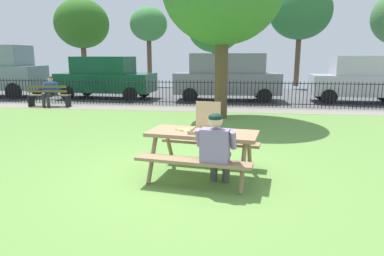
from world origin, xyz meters
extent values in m
cube|color=#679543|center=(0.00, 1.98, -0.01)|extent=(28.00, 11.97, 0.02)
cube|color=gray|center=(0.00, 7.27, 0.00)|extent=(28.00, 1.40, 0.01)
cube|color=#515154|center=(0.00, 11.93, -0.01)|extent=(28.00, 7.92, 0.01)
cube|color=#977555|center=(0.30, 0.00, 0.74)|extent=(1.89, 1.02, 0.06)
cube|color=#977555|center=(0.21, -0.59, 0.44)|extent=(1.82, 0.55, 0.05)
cube|color=#977555|center=(0.39, 0.60, 0.44)|extent=(1.82, 0.55, 0.05)
cylinder|color=#977555|center=(-0.49, -0.29, 0.35)|extent=(0.13, 0.44, 0.74)
cylinder|color=#977555|center=(-0.36, 0.52, 0.35)|extent=(0.13, 0.44, 0.74)
cylinder|color=#977555|center=(0.97, -0.51, 0.35)|extent=(0.13, 0.44, 0.74)
cylinder|color=#977555|center=(1.09, 0.30, 0.35)|extent=(0.13, 0.44, 0.74)
cube|color=tan|center=(0.34, -0.07, 0.78)|extent=(0.50, 0.50, 0.01)
cube|color=silver|center=(0.34, -0.07, 0.78)|extent=(0.46, 0.46, 0.00)
cube|color=tan|center=(0.30, -0.27, 0.80)|extent=(0.42, 0.10, 0.04)
cube|color=tan|center=(0.38, 0.14, 0.80)|extent=(0.42, 0.10, 0.04)
cube|color=tan|center=(0.13, -0.03, 0.80)|extent=(0.10, 0.42, 0.04)
cube|color=tan|center=(0.54, -0.11, 0.80)|extent=(0.10, 0.42, 0.04)
cube|color=tan|center=(0.38, 0.15, 1.04)|extent=(0.42, 0.10, 0.43)
cylinder|color=tan|center=(0.34, -0.07, 0.79)|extent=(0.36, 0.36, 0.01)
cylinder|color=#F6C766|center=(0.34, -0.07, 0.80)|extent=(0.33, 0.33, 0.00)
pyramid|color=#E1C25B|center=(-0.04, 0.13, 0.78)|extent=(0.24, 0.26, 0.01)
cube|color=tan|center=(-0.09, 0.03, 0.78)|extent=(0.16, 0.11, 0.02)
cylinder|color=#4A4A4A|center=(0.51, -0.21, 0.22)|extent=(0.12, 0.12, 0.44)
cylinder|color=#4A4A4A|center=(0.48, -0.42, 0.47)|extent=(0.21, 0.44, 0.15)
cylinder|color=#4A4A4A|center=(0.71, -0.24, 0.22)|extent=(0.12, 0.12, 0.44)
cylinder|color=#4A4A4A|center=(0.68, -0.45, 0.47)|extent=(0.21, 0.44, 0.15)
cube|color=#8C72A5|center=(0.55, -0.64, 0.70)|extent=(0.45, 0.28, 0.52)
cylinder|color=#8C72A5|center=(0.30, -0.55, 0.80)|extent=(0.12, 0.22, 0.31)
cylinder|color=#8C72A5|center=(0.82, -0.63, 0.80)|extent=(0.12, 0.22, 0.31)
sphere|color=beige|center=(0.55, -0.62, 1.08)|extent=(0.21, 0.21, 0.21)
ellipsoid|color=black|center=(0.55, -0.63, 1.13)|extent=(0.21, 0.20, 0.12)
cylinder|color=black|center=(0.00, 7.97, 0.95)|extent=(20.72, 0.03, 0.03)
cylinder|color=black|center=(0.00, 7.97, 0.15)|extent=(20.72, 0.03, 0.03)
cylinder|color=black|center=(-9.16, 7.97, 0.51)|extent=(0.02, 0.02, 1.03)
cylinder|color=black|center=(-9.02, 7.97, 0.51)|extent=(0.02, 0.02, 1.03)
cylinder|color=black|center=(-8.88, 7.97, 0.51)|extent=(0.02, 0.02, 1.03)
cylinder|color=black|center=(-8.74, 7.97, 0.51)|extent=(0.02, 0.02, 1.03)
cylinder|color=black|center=(-8.60, 7.97, 0.51)|extent=(0.02, 0.02, 1.03)
cylinder|color=black|center=(-8.46, 7.97, 0.51)|extent=(0.02, 0.02, 1.03)
cylinder|color=black|center=(-8.31, 7.97, 0.51)|extent=(0.02, 0.02, 1.03)
cylinder|color=black|center=(-8.17, 7.97, 0.51)|extent=(0.02, 0.02, 1.03)
cylinder|color=black|center=(-8.03, 7.97, 0.51)|extent=(0.02, 0.02, 1.03)
cylinder|color=black|center=(-7.89, 7.97, 0.51)|extent=(0.02, 0.02, 1.03)
cylinder|color=black|center=(-7.75, 7.97, 0.51)|extent=(0.02, 0.02, 1.03)
cylinder|color=black|center=(-7.61, 7.97, 0.51)|extent=(0.02, 0.02, 1.03)
cylinder|color=black|center=(-7.47, 7.97, 0.51)|extent=(0.02, 0.02, 1.03)
cylinder|color=black|center=(-7.33, 7.97, 0.51)|extent=(0.02, 0.02, 1.03)
cylinder|color=black|center=(-7.19, 7.97, 0.51)|extent=(0.02, 0.02, 1.03)
cylinder|color=black|center=(-7.05, 7.97, 0.51)|extent=(0.02, 0.02, 1.03)
cylinder|color=black|center=(-6.91, 7.97, 0.51)|extent=(0.02, 0.02, 1.03)
cylinder|color=black|center=(-6.76, 7.97, 0.51)|extent=(0.02, 0.02, 1.03)
cylinder|color=black|center=(-6.62, 7.97, 0.51)|extent=(0.02, 0.02, 1.03)
cylinder|color=black|center=(-6.48, 7.97, 0.51)|extent=(0.02, 0.02, 1.03)
cylinder|color=black|center=(-6.34, 7.97, 0.51)|extent=(0.02, 0.02, 1.03)
cylinder|color=black|center=(-6.20, 7.97, 0.51)|extent=(0.02, 0.02, 1.03)
cylinder|color=black|center=(-6.06, 7.97, 0.51)|extent=(0.02, 0.02, 1.03)
cylinder|color=black|center=(-5.92, 7.97, 0.51)|extent=(0.02, 0.02, 1.03)
cylinder|color=black|center=(-5.78, 7.97, 0.51)|extent=(0.02, 0.02, 1.03)
cylinder|color=black|center=(-5.64, 7.97, 0.51)|extent=(0.02, 0.02, 1.03)
cylinder|color=black|center=(-5.50, 7.97, 0.51)|extent=(0.02, 0.02, 1.03)
cylinder|color=black|center=(-5.36, 7.97, 0.51)|extent=(0.02, 0.02, 1.03)
cylinder|color=black|center=(-5.21, 7.97, 0.51)|extent=(0.02, 0.02, 1.03)
cylinder|color=black|center=(-5.07, 7.97, 0.51)|extent=(0.02, 0.02, 1.03)
cylinder|color=black|center=(-4.93, 7.97, 0.51)|extent=(0.02, 0.02, 1.03)
cylinder|color=black|center=(-4.79, 7.97, 0.51)|extent=(0.02, 0.02, 1.03)
cylinder|color=black|center=(-4.65, 7.97, 0.51)|extent=(0.02, 0.02, 1.03)
cylinder|color=black|center=(-4.51, 7.97, 0.51)|extent=(0.02, 0.02, 1.03)
cylinder|color=black|center=(-4.37, 7.97, 0.51)|extent=(0.02, 0.02, 1.03)
cylinder|color=black|center=(-4.23, 7.97, 0.51)|extent=(0.02, 0.02, 1.03)
cylinder|color=black|center=(-4.09, 7.97, 0.51)|extent=(0.02, 0.02, 1.03)
cylinder|color=black|center=(-3.95, 7.97, 0.51)|extent=(0.02, 0.02, 1.03)
cylinder|color=black|center=(-3.81, 7.97, 0.51)|extent=(0.02, 0.02, 1.03)
cylinder|color=black|center=(-3.66, 7.97, 0.51)|extent=(0.02, 0.02, 1.03)
cylinder|color=black|center=(-3.52, 7.97, 0.51)|extent=(0.02, 0.02, 1.03)
cylinder|color=black|center=(-3.38, 7.97, 0.51)|extent=(0.02, 0.02, 1.03)
cylinder|color=black|center=(-3.24, 7.97, 0.51)|extent=(0.02, 0.02, 1.03)
cylinder|color=black|center=(-3.10, 7.97, 0.51)|extent=(0.02, 0.02, 1.03)
cylinder|color=black|center=(-2.96, 7.97, 0.51)|extent=(0.02, 0.02, 1.03)
cylinder|color=black|center=(-2.82, 7.97, 0.51)|extent=(0.02, 0.02, 1.03)
cylinder|color=black|center=(-2.68, 7.97, 0.51)|extent=(0.02, 0.02, 1.03)
cylinder|color=black|center=(-2.54, 7.97, 0.51)|extent=(0.02, 0.02, 1.03)
cylinder|color=black|center=(-2.40, 7.97, 0.51)|extent=(0.02, 0.02, 1.03)
cylinder|color=black|center=(-2.25, 7.97, 0.51)|extent=(0.02, 0.02, 1.03)
cylinder|color=black|center=(-2.11, 7.97, 0.51)|extent=(0.02, 0.02, 1.03)
cylinder|color=black|center=(-1.97, 7.97, 0.51)|extent=(0.02, 0.02, 1.03)
cylinder|color=black|center=(-1.83, 7.97, 0.51)|extent=(0.02, 0.02, 1.03)
cylinder|color=black|center=(-1.69, 7.97, 0.51)|extent=(0.02, 0.02, 1.03)
cylinder|color=black|center=(-1.55, 7.97, 0.51)|extent=(0.02, 0.02, 1.03)
cylinder|color=black|center=(-1.41, 7.97, 0.51)|extent=(0.02, 0.02, 1.03)
cylinder|color=black|center=(-1.27, 7.97, 0.51)|extent=(0.02, 0.02, 1.03)
cylinder|color=black|center=(-1.13, 7.97, 0.51)|extent=(0.02, 0.02, 1.03)
cylinder|color=black|center=(-0.99, 7.97, 0.51)|extent=(0.02, 0.02, 1.03)
cylinder|color=black|center=(-0.85, 7.97, 0.51)|extent=(0.02, 0.02, 1.03)
cylinder|color=black|center=(-0.70, 7.97, 0.51)|extent=(0.02, 0.02, 1.03)
cylinder|color=black|center=(-0.56, 7.97, 0.51)|extent=(0.02, 0.02, 1.03)
cylinder|color=black|center=(-0.42, 7.97, 0.51)|extent=(0.02, 0.02, 1.03)
cylinder|color=black|center=(-0.28, 7.97, 0.51)|extent=(0.02, 0.02, 1.03)
cylinder|color=black|center=(-0.14, 7.97, 0.51)|extent=(0.02, 0.02, 1.03)
cylinder|color=black|center=(0.00, 7.97, 0.51)|extent=(0.02, 0.02, 1.03)
cylinder|color=black|center=(0.14, 7.97, 0.51)|extent=(0.02, 0.02, 1.03)
cylinder|color=black|center=(0.28, 7.97, 0.51)|extent=(0.02, 0.02, 1.03)
cylinder|color=black|center=(0.42, 7.97, 0.51)|extent=(0.02, 0.02, 1.03)
cylinder|color=black|center=(0.56, 7.97, 0.51)|extent=(0.02, 0.02, 1.03)
cylinder|color=black|center=(0.70, 7.97, 0.51)|extent=(0.02, 0.02, 1.03)
cylinder|color=black|center=(0.85, 7.97, 0.51)|extent=(0.02, 0.02, 1.03)
cylinder|color=black|center=(0.99, 7.97, 0.51)|extent=(0.02, 0.02, 1.03)
cylinder|color=black|center=(1.13, 7.97, 0.51)|extent=(0.02, 0.02, 1.03)
cylinder|color=black|center=(1.27, 7.97, 0.51)|extent=(0.02, 0.02, 1.03)
cylinder|color=black|center=(1.41, 7.97, 0.51)|extent=(0.02, 0.02, 1.03)
cylinder|color=black|center=(1.55, 7.97, 0.51)|extent=(0.02, 0.02, 1.03)
cylinder|color=black|center=(1.69, 7.97, 0.51)|extent=(0.02, 0.02, 1.03)
cylinder|color=black|center=(1.83, 7.97, 0.51)|extent=(0.02, 0.02, 1.03)
cylinder|color=black|center=(1.97, 7.97, 0.51)|extent=(0.02, 0.02, 1.03)
cylinder|color=black|center=(2.11, 7.97, 0.51)|extent=(0.02, 0.02, 1.03)
cylinder|color=black|center=(2.25, 7.97, 0.51)|extent=(0.02, 0.02, 1.03)
cylinder|color=black|center=(2.40, 7.97, 0.51)|extent=(0.02, 0.02, 1.03)
cylinder|color=black|center=(2.54, 7.97, 0.51)|extent=(0.02, 0.02, 1.03)
cylinder|color=black|center=(2.68, 7.97, 0.51)|extent=(0.02, 0.02, 1.03)
cylinder|color=black|center=(2.82, 7.97, 0.51)|extent=(0.02, 0.02, 1.03)
cylinder|color=black|center=(2.96, 7.97, 0.51)|extent=(0.02, 0.02, 1.03)
cylinder|color=black|center=(3.10, 7.97, 0.51)|extent=(0.02, 0.02, 1.03)
cylinder|color=black|center=(3.24, 7.97, 0.51)|extent=(0.02, 0.02, 1.03)
cylinder|color=black|center=(3.38, 7.97, 0.51)|extent=(0.02, 0.02, 1.03)
cylinder|color=black|center=(3.52, 7.97, 0.51)|extent=(0.02, 0.02, 1.03)
cylinder|color=black|center=(3.66, 7.97, 0.51)|extent=(0.02, 0.02, 1.03)
cylinder|color=black|center=(3.81, 7.97, 0.51)|extent=(0.02, 0.02, 1.03)
cylinder|color=black|center=(3.95, 7.97, 0.51)|extent=(0.02, 0.02, 1.03)
cylinder|color=black|center=(4.09, 7.97, 0.51)|extent=(0.02, 0.02, 1.03)
cylinder|color=black|center=(4.23, 7.97, 0.51)|extent=(0.02, 0.02, 1.03)
cylinder|color=black|center=(4.37, 7.97, 0.51)|extent=(0.02, 0.02, 1.03)
cylinder|color=black|center=(4.51, 7.97, 0.51)|extent=(0.02, 0.02, 1.03)
cylinder|color=black|center=(4.65, 7.97, 0.51)|extent=(0.02, 0.02, 1.03)
cylinder|color=black|center=(4.79, 7.97, 0.51)|extent=(0.02, 0.02, 1.03)
cylinder|color=black|center=(4.93, 7.97, 0.51)|extent=(0.02, 0.02, 1.03)
cylinder|color=black|center=(5.07, 7.97, 0.51)|extent=(0.02, 0.02, 1.03)
cylinder|color=black|center=(5.21, 7.97, 0.51)|extent=(0.02, 0.02, 1.03)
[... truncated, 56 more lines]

